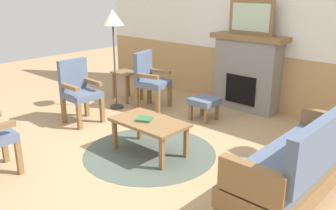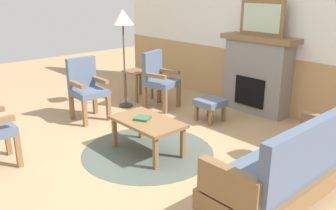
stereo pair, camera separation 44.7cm
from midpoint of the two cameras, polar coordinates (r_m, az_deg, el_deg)
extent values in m
plane|color=tan|center=(4.74, -5.60, -7.35)|extent=(14.00, 14.00, 0.00)
cube|color=white|center=(6.35, 11.98, 11.61)|extent=(7.20, 0.12, 2.70)
cube|color=tan|center=(6.45, 11.16, 3.83)|extent=(7.20, 0.02, 0.95)
cube|color=gray|center=(6.27, 10.36, 4.65)|extent=(1.10, 0.36, 1.20)
cube|color=black|center=(6.16, 9.28, 2.36)|extent=(0.56, 0.02, 0.48)
cube|color=brown|center=(6.15, 10.70, 10.45)|extent=(1.30, 0.44, 0.08)
cube|color=brown|center=(6.12, 10.88, 13.42)|extent=(0.80, 0.03, 0.56)
cube|color=#B2C6A8|center=(6.10, 10.78, 13.41)|extent=(0.68, 0.01, 0.44)
cube|color=brown|center=(4.69, 17.15, -7.33)|extent=(0.08, 0.08, 0.16)
cube|color=brown|center=(3.82, 15.91, -10.36)|extent=(0.70, 1.80, 0.20)
cube|color=slate|center=(3.74, 16.12, -8.20)|extent=(0.60, 1.70, 0.12)
cube|color=slate|center=(3.52, 20.93, -4.94)|extent=(0.10, 1.70, 0.50)
cube|color=brown|center=(4.43, 21.23, -3.01)|extent=(0.60, 0.10, 0.30)
cube|color=brown|center=(3.03, 8.87, -11.93)|extent=(0.60, 0.10, 0.30)
cube|color=brown|center=(4.80, -11.03, -4.66)|extent=(0.05, 0.05, 0.40)
cube|color=brown|center=(4.21, -4.05, -7.74)|extent=(0.05, 0.05, 0.40)
cube|color=brown|center=(5.05, -7.06, -3.27)|extent=(0.05, 0.05, 0.40)
cube|color=brown|center=(4.50, 0.02, -5.94)|extent=(0.05, 0.05, 0.40)
cube|color=brown|center=(4.54, -5.78, -2.76)|extent=(0.96, 0.56, 0.04)
cylinder|color=#4C564C|center=(4.71, -5.62, -7.50)|extent=(1.70, 1.70, 0.01)
cube|color=#33663D|center=(4.55, -6.55, -2.27)|extent=(0.24, 0.24, 0.03)
cube|color=brown|center=(5.75, 1.38, -1.17)|extent=(0.05, 0.05, 0.26)
cube|color=brown|center=(5.57, 3.71, -1.86)|extent=(0.05, 0.05, 0.26)
cube|color=brown|center=(5.97, 3.27, -0.46)|extent=(0.05, 0.05, 0.26)
cube|color=brown|center=(5.80, 5.57, -1.10)|extent=(0.05, 0.05, 0.26)
cube|color=slate|center=(5.71, 3.52, 0.57)|extent=(0.40, 0.40, 0.10)
cube|color=brown|center=(5.77, -12.53, -0.82)|extent=(0.06, 0.06, 0.40)
cube|color=brown|center=(5.56, -16.07, -1.84)|extent=(0.06, 0.06, 0.40)
cube|color=brown|center=(6.11, -14.78, 0.07)|extent=(0.06, 0.06, 0.40)
cube|color=brown|center=(5.91, -18.19, -0.86)|extent=(0.06, 0.06, 0.40)
cube|color=slate|center=(5.76, -15.60, 1.51)|extent=(0.49, 0.49, 0.10)
cube|color=slate|center=(5.85, -16.88, 4.61)|extent=(0.09, 0.48, 0.48)
cube|color=brown|center=(5.82, -14.03, 3.55)|extent=(0.44, 0.08, 0.06)
cube|color=brown|center=(5.62, -17.52, 2.72)|extent=(0.44, 0.08, 0.06)
cube|color=brown|center=(6.37, -1.74, 1.44)|extent=(0.07, 0.07, 0.40)
cube|color=brown|center=(6.03, -3.73, 0.42)|extent=(0.07, 0.07, 0.40)
cube|color=brown|center=(6.58, -4.91, 1.94)|extent=(0.07, 0.07, 0.40)
cube|color=brown|center=(6.25, -7.00, 0.98)|extent=(0.07, 0.07, 0.40)
cube|color=slate|center=(6.24, -4.40, 3.41)|extent=(0.58, 0.58, 0.10)
cube|color=slate|center=(6.28, -6.01, 6.18)|extent=(0.19, 0.49, 0.48)
cube|color=brown|center=(6.37, -3.44, 5.31)|extent=(0.44, 0.17, 0.06)
cube|color=brown|center=(6.03, -5.49, 4.52)|extent=(0.44, 0.17, 0.06)
cube|color=brown|center=(4.90, -26.78, -5.91)|extent=(0.06, 0.06, 0.40)
cube|color=brown|center=(4.53, -25.07, -7.59)|extent=(0.06, 0.06, 0.40)
cube|color=brown|center=(7.06, -8.09, 3.44)|extent=(0.04, 0.04, 0.52)
cube|color=brown|center=(6.79, -6.13, 2.93)|extent=(0.04, 0.04, 0.52)
cube|color=brown|center=(6.84, -10.40, 2.85)|extent=(0.04, 0.04, 0.52)
cube|color=brown|center=(6.57, -8.47, 2.31)|extent=(0.04, 0.04, 0.52)
cube|color=brown|center=(6.75, -8.38, 5.15)|extent=(0.44, 0.44, 0.03)
cylinder|color=#332D28|center=(6.47, -10.05, -0.30)|extent=(0.24, 0.24, 0.03)
cylinder|color=#4C473D|center=(6.28, -10.41, 5.90)|extent=(0.03, 0.03, 1.40)
cone|color=beige|center=(6.16, -10.86, 13.40)|extent=(0.36, 0.36, 0.25)
camera|label=1|loc=(0.22, -92.69, -0.89)|focal=38.71mm
camera|label=2|loc=(0.22, 87.31, 0.89)|focal=38.71mm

